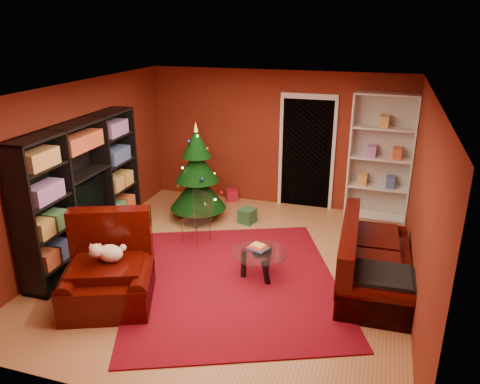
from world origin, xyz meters
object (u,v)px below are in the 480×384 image
(christmas_tree, at_px, (197,173))
(armchair, at_px, (107,271))
(gift_box_red, at_px, (232,195))
(dog, at_px, (110,253))
(rug, at_px, (232,281))
(media_unit, at_px, (84,191))
(white_bookshelf, at_px, (381,158))
(gift_box_green, at_px, (247,216))
(coffee_table, at_px, (259,264))
(acrylic_chair, at_px, (196,221))
(sofa, at_px, (376,256))

(christmas_tree, xyz_separation_m, armchair, (-0.07, -2.88, -0.42))
(gift_box_red, xyz_separation_m, armchair, (-0.37, -3.94, 0.35))
(dog, bearing_deg, rug, 12.10)
(dog, bearing_deg, christmas_tree, 67.21)
(media_unit, bearing_deg, dog, -46.28)
(media_unit, xyz_separation_m, armchair, (1.05, -1.13, -0.58))
(white_bookshelf, bearing_deg, rug, -118.67)
(rug, distance_m, dog, 1.74)
(gift_box_green, xyz_separation_m, armchair, (-0.98, -2.97, 0.33))
(white_bookshelf, bearing_deg, coffee_table, -115.68)
(acrylic_chair, bearing_deg, coffee_table, -11.15)
(acrylic_chair, bearing_deg, armchair, -81.26)
(christmas_tree, xyz_separation_m, coffee_table, (1.61, -1.70, -0.67))
(gift_box_green, relative_size, white_bookshelf, 0.11)
(gift_box_red, height_order, dog, dog)
(christmas_tree, distance_m, dog, 2.82)
(rug, xyz_separation_m, christmas_tree, (-1.29, 1.92, 0.87))
(rug, bearing_deg, media_unit, 175.89)
(dog, xyz_separation_m, acrylic_chair, (0.37, 1.90, -0.31))
(gift_box_red, bearing_deg, white_bookshelf, -0.41)
(sofa, bearing_deg, rug, 103.44)
(gift_box_red, xyz_separation_m, coffee_table, (1.31, -2.76, 0.10))
(christmas_tree, distance_m, acrylic_chair, 1.10)
(media_unit, relative_size, armchair, 2.29)
(media_unit, xyz_separation_m, gift_box_green, (2.03, 1.84, -0.91))
(armchair, xyz_separation_m, acrylic_chair, (0.40, 1.97, -0.08))
(christmas_tree, height_order, gift_box_green, christmas_tree)
(acrylic_chair, bearing_deg, dog, -80.84)
(christmas_tree, relative_size, dog, 4.54)
(media_unit, distance_m, acrylic_chair, 1.80)
(media_unit, xyz_separation_m, christmas_tree, (1.12, 1.75, -0.16))
(media_unit, xyz_separation_m, gift_box_red, (1.43, 2.81, -0.93))
(dog, bearing_deg, armchair, -135.00)
(coffee_table, xyz_separation_m, acrylic_chair, (-1.28, 0.78, 0.17))
(rug, height_order, armchair, armchair)
(media_unit, distance_m, dog, 1.56)
(gift_box_red, height_order, sofa, sofa)
(coffee_table, bearing_deg, sofa, 10.65)
(gift_box_green, distance_m, sofa, 2.73)
(rug, relative_size, media_unit, 1.23)
(white_bookshelf, xyz_separation_m, sofa, (0.07, -2.44, -0.70))
(coffee_table, bearing_deg, acrylic_chair, 148.59)
(media_unit, height_order, gift_box_red, media_unit)
(sofa, bearing_deg, acrylic_chair, 78.39)
(media_unit, bearing_deg, armchair, -48.72)
(gift_box_red, relative_size, armchair, 0.19)
(media_unit, height_order, armchair, media_unit)
(coffee_table, bearing_deg, christmas_tree, 133.52)
(rug, relative_size, dog, 8.36)
(white_bookshelf, xyz_separation_m, acrylic_chair, (-2.77, -1.95, -0.76))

